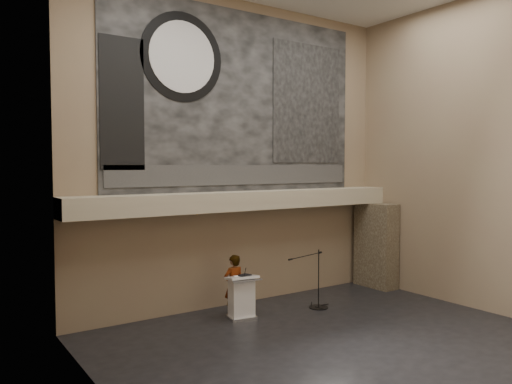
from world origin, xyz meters
TOP-DOWN VIEW (x-y plane):
  - floor at (0.00, 0.00)m, footprint 10.00×10.00m
  - wall_back at (0.00, 4.00)m, footprint 10.00×0.02m
  - wall_left at (-5.00, 0.00)m, footprint 0.02×8.00m
  - wall_right at (5.00, 0.00)m, footprint 0.02×8.00m
  - soffit at (0.00, 3.60)m, footprint 10.00×0.80m
  - sprinkler_left at (-1.60, 3.55)m, footprint 0.04×0.04m
  - sprinkler_right at (1.90, 3.55)m, footprint 0.04×0.04m
  - banner at (0.00, 3.97)m, footprint 8.00×0.05m
  - banner_text_strip at (0.00, 3.93)m, footprint 7.76×0.02m
  - banner_clock_rim at (-1.80, 3.93)m, footprint 2.30×0.02m
  - banner_clock_face at (-1.80, 3.91)m, footprint 1.84×0.02m
  - banner_building_print at (2.40, 3.93)m, footprint 2.60×0.02m
  - banner_brick_print at (-3.40, 3.93)m, footprint 1.10×0.02m
  - stone_pier at (4.65, 3.15)m, footprint 0.60×1.40m
  - lectern at (-0.78, 2.70)m, footprint 0.83×0.65m
  - binder at (-0.70, 2.67)m, footprint 0.34×0.31m
  - papers at (-0.86, 2.68)m, footprint 0.26×0.33m
  - speaker_person at (-0.80, 3.06)m, footprint 0.59×0.40m
  - mic_stand at (1.45, 2.34)m, footprint 1.56×0.61m

SIDE VIEW (x-z plane):
  - floor at x=0.00m, z-range 0.00..0.00m
  - mic_stand at x=1.45m, z-range -0.55..1.06m
  - lectern at x=-0.78m, z-range -0.02..1.12m
  - speaker_person at x=-0.80m, z-range 0.00..1.60m
  - papers at x=-0.86m, z-range 1.10..1.10m
  - binder at x=-0.70m, z-range 1.10..1.14m
  - stone_pier at x=4.65m, z-range 0.00..2.70m
  - sprinkler_left at x=-1.60m, z-range 2.64..2.70m
  - sprinkler_right at x=1.90m, z-range 2.64..2.70m
  - soffit at x=0.00m, z-range 2.70..3.20m
  - banner_text_strip at x=0.00m, z-range 3.38..3.93m
  - wall_back at x=0.00m, z-range 0.00..8.50m
  - wall_left at x=-5.00m, z-range 0.00..8.50m
  - wall_right at x=5.00m, z-range 0.00..8.50m
  - banner_brick_print at x=-3.40m, z-range 3.80..7.00m
  - banner at x=0.00m, z-range 3.20..8.20m
  - banner_building_print at x=2.40m, z-range 4.00..7.60m
  - banner_clock_rim at x=-1.80m, z-range 5.55..7.85m
  - banner_clock_face at x=-1.80m, z-range 5.78..7.62m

